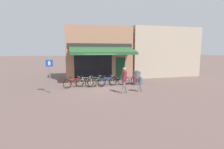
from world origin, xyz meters
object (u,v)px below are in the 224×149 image
Objects in this scene: bicycle_black at (119,81)px; parking_sign at (50,72)px; bicycle_purple at (128,80)px; pedestrian_child at (140,82)px; bicycle_silver at (85,82)px; bicycle_blue at (107,81)px; bicycle_red at (74,83)px; pedestrian_adult at (124,77)px; litter_bin at (137,78)px; bicycle_green at (95,82)px.

parking_sign is at bearing -165.80° from bicycle_black.
pedestrian_child reaches higher than bicycle_purple.
bicycle_silver is at bearing 149.33° from pedestrian_child.
parking_sign is (-4.07, -1.15, 0.99)m from bicycle_blue.
bicycle_red is at bearing -170.32° from bicycle_purple.
pedestrian_adult is 0.76× the size of parking_sign.
pedestrian_adult is (2.20, -2.60, 0.66)m from bicycle_silver.
pedestrian_child is (0.67, -2.44, 0.33)m from bicycle_black.
parking_sign is at bearing -160.44° from bicycle_red.
parking_sign is at bearing -127.34° from bicycle_silver.
bicycle_purple is 0.72m from litter_bin.
bicycle_silver is 3.41m from bicycle_purple.
pedestrian_child is 0.51× the size of parking_sign.
bicycle_green is 0.99× the size of bicycle_purple.
bicycle_red is at bearing 162.97° from bicycle_green.
bicycle_blue is at bearing 19.94° from bicycle_silver.
bicycle_blue is at bearing -167.68° from bicycle_purple.
parking_sign reaches higher than pedestrian_adult.
bicycle_black is at bearing -19.40° from bicycle_green.
bicycle_black is at bearing -13.15° from bicycle_blue.
bicycle_black is (1.89, -0.04, -0.02)m from bicycle_green.
bicycle_blue is 2.42m from litter_bin.
bicycle_green is at bearing 141.69° from pedestrian_child.
bicycle_blue is at bearing -22.99° from bicycle_red.
bicycle_green is at bearing -19.10° from bicycle_red.
bicycle_green is 1.01× the size of pedestrian_adult.
bicycle_blue is at bearing 131.29° from pedestrian_child.
bicycle_purple reaches higher than bicycle_black.
bicycle_green is (1.63, 0.03, 0.02)m from bicycle_red.
litter_bin is (4.08, -0.18, 0.20)m from bicycle_silver.
bicycle_silver is 0.93× the size of pedestrian_adult.
bicycle_blue is (2.54, -0.13, 0.01)m from bicycle_red.
bicycle_green reaches higher than bicycle_silver.
bicycle_red is 4.95m from litter_bin.
bicycle_purple is at bearing 23.07° from bicycle_silver.
litter_bin is at bearing -22.16° from bicycle_red.
bicycle_green is at bearing 150.54° from bicycle_blue.
bicycle_silver is 0.71× the size of parking_sign.
litter_bin reaches higher than pedestrian_child.
pedestrian_adult is 1.50× the size of pedestrian_child.
bicycle_blue is (1.67, -0.13, -0.01)m from bicycle_silver.
parking_sign is (-2.40, -1.28, 0.98)m from bicycle_silver.
pedestrian_adult reaches higher than litter_bin.
bicycle_red is 0.93× the size of bicycle_black.
pedestrian_child is (3.34, -2.46, 0.31)m from bicycle_silver.
bicycle_red is 4.87m from pedestrian_child.
bicycle_blue is at bearing 15.77° from parking_sign.
bicycle_green reaches higher than bicycle_black.
parking_sign reaches higher than bicycle_black.
bicycle_green is 3.06m from pedestrian_adult.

